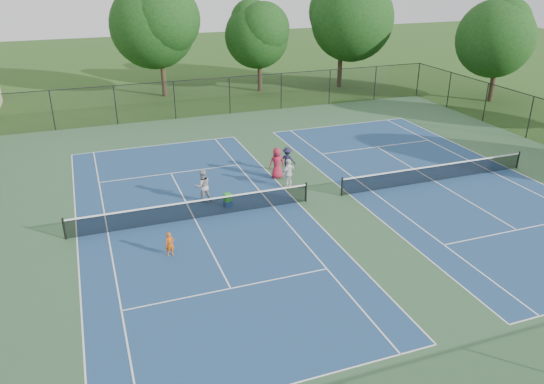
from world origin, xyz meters
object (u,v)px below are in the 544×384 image
object	(u,v)px
tree_back_d	(343,15)
bystander_c	(277,163)
child_player	(170,244)
tree_side_e	(501,34)
ball_crate	(228,204)
tree_back_b	(159,22)
ball_hopper	(228,197)
instructor	(203,186)
bystander_b	(287,160)
tree_back_c	(259,32)
bystander_a	(289,173)

from	to	relation	value
tree_back_d	bystander_c	xyz separation A→B (m)	(-14.32, -20.41, -5.91)
tree_back_d	child_player	distance (m)	35.27
tree_side_e	bystander_c	world-z (taller)	tree_side_e
bystander_c	ball_crate	distance (m)	4.74
tree_back_b	child_player	distance (m)	30.06
child_player	ball_crate	size ratio (longest dim) A/B	2.82
bystander_c	ball_hopper	world-z (taller)	bystander_c
tree_back_b	bystander_c	world-z (taller)	tree_back_b
instructor	bystander_b	world-z (taller)	instructor
tree_back_d	bystander_b	world-z (taller)	tree_back_d
tree_back_c	ball_crate	world-z (taller)	tree_back_c
tree_back_c	ball_crate	size ratio (longest dim) A/B	21.78
tree_back_d	bystander_c	size ratio (longest dim) A/B	5.67
tree_back_c	instructor	distance (m)	26.08
tree_side_e	bystander_b	xyz separation A→B (m)	(-23.42, -9.78, -5.03)
tree_side_e	ball_hopper	xyz separation A→B (m)	(-28.07, -13.19, -5.29)
child_player	bystander_c	xyz separation A→B (m)	(7.40, 6.66, 0.37)
ball_crate	ball_hopper	world-z (taller)	ball_hopper
instructor	ball_crate	world-z (taller)	instructor
instructor	ball_crate	bearing A→B (deg)	130.51
child_player	bystander_c	bearing A→B (deg)	37.57
bystander_c	ball_hopper	bearing A→B (deg)	39.62
ball_hopper	bystander_c	bearing A→B (deg)	36.57
tree_back_b	ball_crate	world-z (taller)	tree_back_b
tree_side_e	instructor	xyz separation A→B (m)	(-29.11, -12.14, -4.93)
tree_side_e	bystander_c	distance (m)	26.90
tree_back_c	ball_hopper	size ratio (longest dim) A/B	20.61
instructor	tree_back_b	bearing A→B (deg)	-98.95
tree_side_e	ball_hopper	bearing A→B (deg)	-154.83
bystander_a	bystander_b	world-z (taller)	bystander_a
tree_back_b	tree_back_c	xyz separation A→B (m)	(9.00, -1.00, -1.11)
bystander_b	bystander_c	xyz separation A→B (m)	(-0.90, -0.63, 0.13)
child_player	ball_crate	xyz separation A→B (m)	(3.65, 3.87, -0.39)
tree_back_c	tree_side_e	size ratio (longest dim) A/B	0.95
child_player	tree_back_d	bearing A→B (deg)	46.86
child_player	tree_side_e	bearing A→B (deg)	23.88
tree_back_c	ball_hopper	bearing A→B (deg)	-112.61
tree_back_c	bystander_a	xyz separation A→B (m)	(-6.21, -22.93, -4.64)
instructor	ball_hopper	bearing A→B (deg)	130.51
tree_back_b	child_player	world-z (taller)	tree_back_b
tree_back_b	bystander_a	bearing A→B (deg)	-83.35
bystander_b	bystander_c	world-z (taller)	bystander_c
tree_back_d	tree_back_b	bearing A→B (deg)	173.29
instructor	bystander_c	bearing A→B (deg)	-164.04
bystander_c	ball_hopper	distance (m)	4.69
tree_side_e	bystander_b	distance (m)	25.88
tree_back_b	ball_crate	size ratio (longest dim) A/B	26.02
child_player	bystander_a	xyz separation A→B (m)	(7.51, 5.13, 0.30)
tree_back_c	ball_hopper	distance (m)	26.67
tree_back_b	bystander_a	distance (m)	24.77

